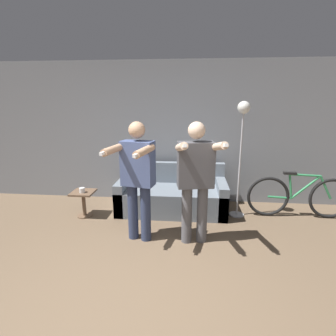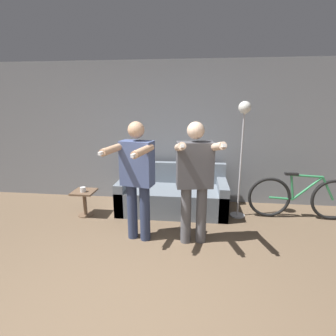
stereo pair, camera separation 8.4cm
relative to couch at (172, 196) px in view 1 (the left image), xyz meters
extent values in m
plane|color=brown|center=(-0.27, -2.64, -0.26)|extent=(16.00, 16.00, 0.00)
cube|color=gray|center=(-0.27, 0.54, 1.04)|extent=(10.00, 0.05, 2.60)
cube|color=slate|center=(0.00, -0.04, -0.05)|extent=(1.86, 0.86, 0.42)
cube|color=slate|center=(0.00, 0.32, 0.35)|extent=(1.86, 0.14, 0.37)
cube|color=slate|center=(-0.85, -0.04, 0.02)|extent=(0.16, 0.86, 0.56)
cube|color=slate|center=(0.85, -0.04, 0.02)|extent=(0.16, 0.86, 0.56)
cylinder|color=#2D3856|center=(-0.47, -1.03, 0.13)|extent=(0.14, 0.14, 0.79)
cylinder|color=#2D3856|center=(-0.28, -1.07, 0.13)|extent=(0.14, 0.14, 0.79)
cube|color=#475684|center=(-0.37, -1.05, 0.83)|extent=(0.46, 0.30, 0.59)
sphere|color=tan|center=(-0.37, -1.05, 1.26)|extent=(0.22, 0.22, 0.22)
cylinder|color=tan|center=(-0.62, -1.25, 1.05)|extent=(0.19, 0.51, 0.10)
cube|color=white|center=(-0.67, -1.50, 1.05)|extent=(0.06, 0.13, 0.04)
cylinder|color=tan|center=(-0.23, -1.33, 1.05)|extent=(0.19, 0.51, 0.10)
cube|color=white|center=(-0.28, -1.58, 1.05)|extent=(0.06, 0.13, 0.04)
cylinder|color=#56565B|center=(0.28, -1.07, 0.13)|extent=(0.14, 0.14, 0.79)
cylinder|color=#56565B|center=(0.49, -1.03, 0.13)|extent=(0.14, 0.14, 0.79)
cube|color=#4C4C51|center=(0.39, -1.05, 0.83)|extent=(0.50, 0.30, 0.59)
sphere|color=beige|center=(0.39, -1.05, 1.27)|extent=(0.22, 0.22, 0.22)
cylinder|color=beige|center=(0.21, -1.33, 1.10)|extent=(0.17, 0.52, 0.19)
cube|color=white|center=(0.25, -1.57, 1.15)|extent=(0.06, 0.13, 0.06)
cylinder|color=beige|center=(0.65, -1.25, 1.10)|extent=(0.17, 0.52, 0.19)
cube|color=white|center=(0.69, -1.49, 1.15)|extent=(0.06, 0.13, 0.06)
ellipsoid|color=silver|center=(0.36, 0.32, 0.60)|extent=(0.33, 0.13, 0.13)
sphere|color=silver|center=(0.51, 0.32, 0.64)|extent=(0.10, 0.10, 0.10)
ellipsoid|color=silver|center=(0.19, 0.34, 0.56)|extent=(0.18, 0.04, 0.04)
cone|color=silver|center=(0.49, 0.31, 0.68)|extent=(0.03, 0.03, 0.03)
cone|color=silver|center=(0.49, 0.34, 0.68)|extent=(0.03, 0.03, 0.03)
cylinder|color=#B2B2B7|center=(1.11, -0.13, -0.25)|extent=(0.25, 0.25, 0.02)
cylinder|color=#B2B2B7|center=(1.11, -0.13, 0.60)|extent=(0.03, 0.03, 1.73)
sphere|color=white|center=(1.11, -0.13, 1.53)|extent=(0.19, 0.19, 0.19)
cylinder|color=brown|center=(-1.45, -0.40, -0.26)|extent=(0.25, 0.25, 0.02)
cylinder|color=brown|center=(-1.45, -0.40, -0.06)|extent=(0.06, 0.06, 0.40)
cube|color=brown|center=(-1.45, -0.40, 0.15)|extent=(0.36, 0.36, 0.03)
cylinder|color=white|center=(-1.44, -0.44, 0.21)|extent=(0.09, 0.09, 0.08)
torus|color=black|center=(2.61, -0.10, 0.08)|extent=(0.68, 0.05, 0.68)
torus|color=black|center=(1.61, -0.10, 0.08)|extent=(0.68, 0.05, 0.68)
cylinder|color=#338E56|center=(2.19, -0.10, 0.26)|extent=(0.44, 0.04, 0.42)
cylinder|color=#338E56|center=(1.95, -0.10, 0.27)|extent=(0.10, 0.04, 0.42)
cylinder|color=#338E56|center=(2.16, -0.10, 0.46)|extent=(0.48, 0.04, 0.05)
cylinder|color=#338E56|center=(1.80, -0.10, 0.07)|extent=(0.38, 0.04, 0.05)
cylinder|color=#338E56|center=(2.50, -0.10, 0.27)|extent=(0.24, 0.04, 0.39)
cube|color=black|center=(1.92, -0.10, 0.49)|extent=(0.20, 0.07, 0.04)
camera|label=1|loc=(0.34, -4.34, 1.62)|focal=28.00mm
camera|label=2|loc=(0.42, -4.34, 1.62)|focal=28.00mm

